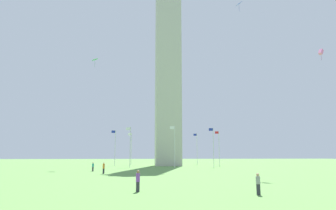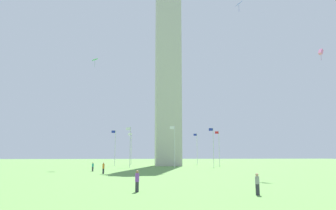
% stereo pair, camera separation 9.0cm
% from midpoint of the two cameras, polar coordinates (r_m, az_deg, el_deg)
% --- Properties ---
extents(ground_plane, '(260.00, 260.00, 0.00)m').
position_cam_midpoint_polar(ground_plane, '(82.68, -0.03, -11.28)').
color(ground_plane, '#609347').
extents(obelisk_monument, '(6.74, 6.74, 61.30)m').
position_cam_midpoint_polar(obelisk_monument, '(87.14, -0.03, 9.30)').
color(obelisk_monument, '#B7B2A8').
rests_on(obelisk_monument, ground).
extents(flagpole_n, '(1.12, 0.14, 9.39)m').
position_cam_midpoint_polar(flagpole_n, '(82.39, -9.91, -7.60)').
color(flagpole_n, silver).
rests_on(flagpole_n, ground).
extents(flagpole_ne, '(1.12, 0.14, 9.39)m').
position_cam_midpoint_polar(flagpole_ne, '(72.30, -7.15, -7.46)').
color(flagpole_ne, silver).
rests_on(flagpole_ne, ground).
extents(flagpole_e, '(1.12, 0.14, 9.39)m').
position_cam_midpoint_polar(flagpole_e, '(68.71, 1.16, -7.44)').
color(flagpole_e, silver).
rests_on(flagpole_e, ground).
extents(flagpole_se, '(1.12, 0.14, 9.39)m').
position_cam_midpoint_polar(flagpole_se, '(74.61, 8.41, -7.49)').
color(flagpole_se, silver).
rests_on(flagpole_se, ground).
extents(flagpole_s, '(1.12, 0.14, 9.39)m').
position_cam_midpoint_polar(flagpole_s, '(85.26, 9.44, -7.67)').
color(flagpole_s, silver).
rests_on(flagpole_s, ground).
extents(flagpole_sw, '(1.12, 0.14, 9.39)m').
position_cam_midpoint_polar(flagpole_sw, '(93.97, 5.38, -7.88)').
color(flagpole_sw, silver).
rests_on(flagpole_sw, ground).
extents(flagpole_w, '(1.12, 0.14, 9.39)m').
position_cam_midpoint_polar(flagpole_w, '(96.62, -0.94, -7.96)').
color(flagpole_w, silver).
rests_on(flagpole_w, ground).
extents(flagpole_nw, '(1.12, 0.14, 9.39)m').
position_cam_midpoint_polar(flagpole_nw, '(92.14, -6.93, -7.83)').
color(flagpole_nw, silver).
rests_on(flagpole_nw, ground).
extents(person_gray_shirt, '(0.32, 0.32, 1.60)m').
position_cam_midpoint_polar(person_gray_shirt, '(24.34, 16.37, -13.98)').
color(person_gray_shirt, '#2D2D38').
rests_on(person_gray_shirt, ground).
extents(person_orange_shirt, '(0.32, 0.32, 1.78)m').
position_cam_midpoint_polar(person_orange_shirt, '(49.53, -11.97, -11.44)').
color(person_orange_shirt, '#2D2D38').
rests_on(person_orange_shirt, ground).
extents(person_teal_shirt, '(0.32, 0.32, 1.61)m').
position_cam_midpoint_polar(person_teal_shirt, '(57.10, -13.88, -11.14)').
color(person_teal_shirt, '#2D2D38').
rests_on(person_teal_shirt, ground).
extents(person_purple_shirt, '(0.32, 0.32, 1.71)m').
position_cam_midpoint_polar(person_purple_shirt, '(25.43, -5.75, -13.95)').
color(person_purple_shirt, '#2D2D38').
rests_on(person_purple_shirt, ground).
extents(kite_green_diamond, '(1.68, 1.74, 2.19)m').
position_cam_midpoint_polar(kite_green_diamond, '(76.43, -13.50, 8.19)').
color(kite_green_diamond, green).
extents(kite_pink_box, '(1.06, 0.89, 1.98)m').
position_cam_midpoint_polar(kite_pink_box, '(57.42, 26.59, 8.85)').
color(kite_pink_box, pink).
extents(kite_blue_diamond, '(1.10, 1.29, 1.96)m').
position_cam_midpoint_polar(kite_blue_diamond, '(62.02, 13.05, 17.88)').
color(kite_blue_diamond, blue).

